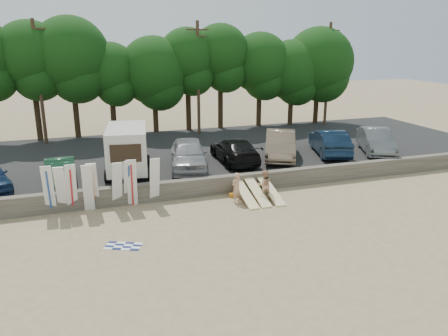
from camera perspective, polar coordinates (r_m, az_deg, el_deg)
The scene contains 29 objects.
ground at distance 21.91m, azimuth 2.75°, elevation -5.75°, with size 120.00×120.00×0.00m, color tan.
seawall at distance 24.38m, azimuth 0.24°, elevation -2.13°, with size 44.00×0.50×1.00m, color #6B6356.
parking_lot at distance 31.33m, azimuth -4.14°, elevation 1.77°, with size 44.00×14.50×0.70m, color #282828.
treeline at distance 37.33m, azimuth -5.43°, elevation 13.67°, with size 32.87×6.66×9.37m.
utility_poles at distance 36.24m, azimuth -3.39°, elevation 11.94°, with size 25.80×0.26×9.00m.
box_trailer at distance 25.76m, azimuth -12.52°, elevation 2.55°, with size 2.97×4.62×2.77m.
car_1 at distance 25.56m, azimuth -20.57°, elevation -0.17°, with size 1.52×4.37×1.44m, color #173F25.
car_2 at distance 26.48m, azimuth -4.65°, elevation 1.81°, with size 2.13×5.29×1.80m, color gray.
car_3 at distance 27.87m, azimuth 1.39°, elevation 2.34°, with size 2.16×5.33×1.55m, color black.
car_4 at distance 29.06m, azimuth 7.36°, elevation 3.03°, with size 1.88×5.40×1.78m, color #79634D.
car_5 at distance 30.61m, azimuth 13.62°, elevation 3.33°, with size 1.82×5.22×1.72m, color #0E1E32.
car_6 at distance 31.94m, azimuth 19.26°, elevation 3.35°, with size 1.76×5.06×1.67m, color #525658.
surfboard_upright_0 at distance 22.70m, azimuth -21.91°, elevation -2.71°, with size 0.50×0.06×2.60m, color white.
surfboard_upright_1 at distance 22.62m, azimuth -20.49°, elevation -2.70°, with size 0.50×0.06×2.60m, color white.
surfboard_upright_2 at distance 22.64m, azimuth -19.31°, elevation -2.50°, with size 0.50×0.06×2.60m, color white.
surfboard_upright_3 at distance 22.44m, azimuth -17.34°, elevation -2.52°, with size 0.50×0.06×2.60m, color white.
surfboard_upright_4 at distance 22.65m, azimuth -16.76°, elevation -2.29°, with size 0.50×0.06×2.60m, color white.
surfboard_upright_5 at distance 22.60m, azimuth -13.79°, elevation -2.13°, with size 0.50×0.06×2.60m, color white.
surfboard_upright_6 at distance 22.73m, azimuth -12.32°, elevation -1.92°, with size 0.50×0.06×2.60m, color white.
surfboard_upright_7 at distance 22.65m, azimuth -11.94°, elevation -1.90°, with size 0.50×0.06×2.60m, color white.
surfboard_upright_8 at distance 22.80m, azimuth -9.05°, elevation -1.65°, with size 0.50×0.06×2.60m, color white.
surfboard_low_0 at distance 23.31m, azimuth 2.73°, elevation -3.28°, with size 0.56×3.00×0.07m, color #FFE6A0.
surfboard_low_1 at distance 23.55m, azimuth 4.28°, elevation -3.01°, with size 0.56×3.00×0.07m, color #FFE6A0.
surfboard_low_2 at distance 23.82m, azimuth 6.08°, elevation -2.86°, with size 0.56×3.00×0.07m, color #FFE6A0.
beachgoer_a at distance 22.92m, azimuth 1.62°, elevation -2.56°, with size 0.59×0.39×1.62m, color tan.
beachgoer_b at distance 23.41m, azimuth 5.27°, elevation -2.19°, with size 0.80×0.62×1.64m, color tan.
cooler at distance 24.71m, azimuth 5.47°, elevation -2.79°, with size 0.38×0.30×0.32m, color #24843C.
gear_bag at distance 23.86m, azimuth 1.06°, elevation -3.55°, with size 0.30×0.25×0.22m, color orange.
beach_towel at distance 18.94m, azimuth -13.02°, elevation -9.89°, with size 1.50×1.50×0.00m, color white.
Camera 1 is at (-7.37, -18.89, 8.29)m, focal length 35.00 mm.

